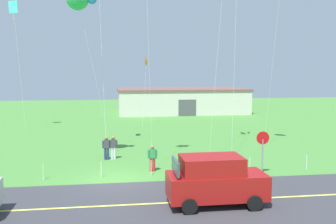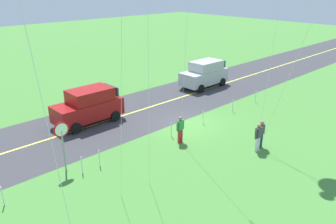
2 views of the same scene
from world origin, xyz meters
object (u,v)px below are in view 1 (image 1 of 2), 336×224
at_px(person_adult_companion, 113,147).
at_px(car_suv_foreground, 215,180).
at_px(stop_sign, 263,144).
at_px(warehouse_distant, 181,100).
at_px(kite_purple_back, 147,61).
at_px(person_child_watcher, 106,147).
at_px(kite_pink_drift, 13,10).
at_px(person_adult_near, 152,157).

bearing_deg(person_adult_companion, car_suv_foreground, 142.18).
distance_m(car_suv_foreground, stop_sign, 6.04).
relative_size(person_adult_companion, warehouse_distant, 0.09).
distance_m(car_suv_foreground, warehouse_distant, 38.91).
bearing_deg(kite_purple_back, person_child_watcher, -104.27).
relative_size(kite_pink_drift, warehouse_distant, 0.70).
bearing_deg(person_adult_companion, person_child_watcher, 40.97).
bearing_deg(car_suv_foreground, person_child_watcher, 117.25).
bearing_deg(stop_sign, person_child_watcher, 150.08).
height_order(stop_sign, person_child_watcher, stop_sign).
height_order(car_suv_foreground, person_adult_near, car_suv_foreground).
distance_m(person_adult_near, kite_pink_drift, 23.92).
distance_m(person_adult_near, person_child_watcher, 4.45).
xyz_separation_m(person_adult_near, kite_purple_back, (1.46, 20.12, 6.27)).
xyz_separation_m(car_suv_foreground, person_child_watcher, (-4.96, 9.62, -0.29)).
bearing_deg(person_adult_near, kite_purple_back, 94.01).
bearing_deg(car_suv_foreground, person_adult_companion, 114.81).
relative_size(stop_sign, person_child_watcher, 1.60).
bearing_deg(warehouse_distant, kite_purple_back, -116.25).
bearing_deg(kite_purple_back, car_suv_foreground, -88.42).
relative_size(person_child_watcher, kite_purple_back, 0.21).
relative_size(car_suv_foreground, stop_sign, 1.72).
relative_size(car_suv_foreground, person_child_watcher, 2.75).
distance_m(kite_pink_drift, kite_purple_back, 14.34).
bearing_deg(person_adult_companion, person_adult_near, 150.23).
relative_size(car_suv_foreground, person_adult_companion, 2.75).
distance_m(person_child_watcher, kite_purple_back, 18.29).
bearing_deg(person_adult_companion, kite_purple_back, -75.49).
xyz_separation_m(person_adult_near, warehouse_distant, (7.51, 32.39, 0.89)).
bearing_deg(person_child_watcher, warehouse_distant, -155.86).
bearing_deg(warehouse_distant, stop_sign, -92.17).
bearing_deg(kite_pink_drift, kite_purple_back, 10.78).
bearing_deg(warehouse_distant, person_child_watcher, -109.58).
relative_size(person_adult_near, person_child_watcher, 1.00).
bearing_deg(stop_sign, warehouse_distant, 87.83).
bearing_deg(person_child_watcher, stop_sign, 103.79).
xyz_separation_m(person_adult_near, person_child_watcher, (-2.77, 3.48, 0.00)).
distance_m(car_suv_foreground, person_child_watcher, 10.83).
distance_m(stop_sign, person_child_watcher, 10.41).
relative_size(car_suv_foreground, person_adult_near, 2.75).
height_order(stop_sign, kite_pink_drift, kite_pink_drift).
height_order(person_child_watcher, kite_purple_back, kite_purple_back).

